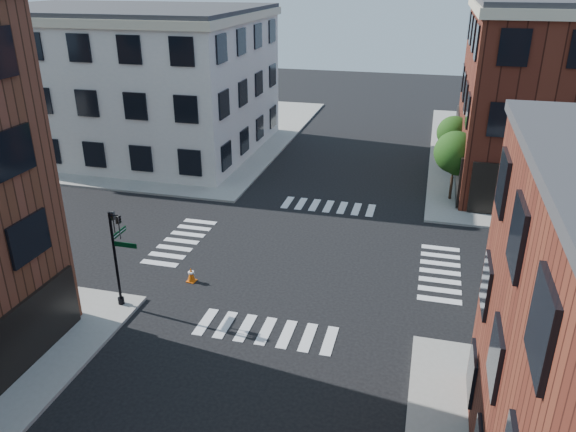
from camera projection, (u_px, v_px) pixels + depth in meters
The scene contains 7 objects.
ground at pixel (304, 256), 29.63m from camera, with size 120.00×120.00×0.00m, color black.
sidewalk_nw at pixel (138, 129), 53.06m from camera, with size 30.00×30.00×0.15m, color gray.
building_nw at pixel (123, 82), 45.99m from camera, with size 22.00×16.00×11.00m, color silver.
tree_near at pixel (456, 154), 35.48m from camera, with size 2.69×2.69×4.49m.
tree_far at pixel (454, 134), 40.92m from camera, with size 2.43×2.43×4.07m.
signal_pole at pixel (117, 248), 24.11m from camera, with size 1.29×1.24×4.60m.
traffic_cone at pixel (191, 275), 27.05m from camera, with size 0.46×0.46×0.76m.
Camera 1 is at (5.80, -25.68, 13.79)m, focal length 35.00 mm.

